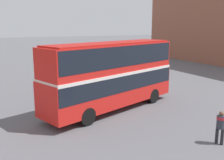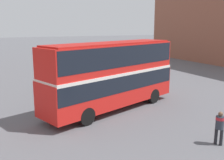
% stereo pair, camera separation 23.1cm
% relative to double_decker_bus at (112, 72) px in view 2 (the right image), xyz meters
% --- Properties ---
extents(ground_plane, '(240.00, 240.00, 0.00)m').
position_rel_double_decker_bus_xyz_m(ground_plane, '(-1.99, -0.22, -2.70)').
color(ground_plane, '#5B5B60').
extents(double_decker_bus, '(10.75, 5.72, 4.69)m').
position_rel_double_decker_bus_xyz_m(double_decker_bus, '(0.00, 0.00, 0.00)').
color(double_decker_bus, red).
rests_on(double_decker_bus, ground_plane).
extents(pedestrian_foreground, '(0.55, 0.55, 1.71)m').
position_rel_double_decker_bus_xyz_m(pedestrian_foreground, '(2.34, -7.32, -1.65)').
color(pedestrian_foreground, '#232328').
rests_on(pedestrian_foreground, ground_plane).
extents(parked_car_kerb_near, '(4.57, 2.12, 1.50)m').
position_rel_double_decker_bus_xyz_m(parked_car_kerb_near, '(8.24, 12.20, -1.92)').
color(parked_car_kerb_near, navy).
rests_on(parked_car_kerb_near, ground_plane).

